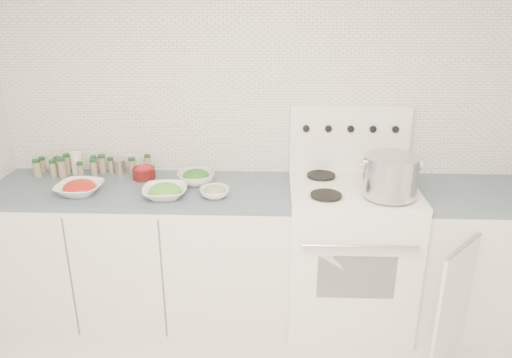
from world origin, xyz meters
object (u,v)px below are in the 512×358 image
at_px(bowl_tomato, 80,188).
at_px(bowl_snowpea, 165,191).
at_px(stove, 348,249).
at_px(stock_pot, 391,174).

height_order(bowl_tomato, bowl_snowpea, bowl_tomato).
xyz_separation_m(stove, bowl_tomato, (-1.64, -0.11, 0.44)).
relative_size(stove, stock_pot, 4.18).
distance_m(bowl_tomato, bowl_snowpea, 0.52).
height_order(stove, stock_pot, stove).
bearing_deg(stove, bowl_snowpea, -172.89).
xyz_separation_m(stove, bowl_snowpea, (-1.12, -0.14, 0.44)).
relative_size(stock_pot, bowl_snowpea, 1.15).
distance_m(stove, bowl_tomato, 1.70).
height_order(stove, bowl_snowpea, stove).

